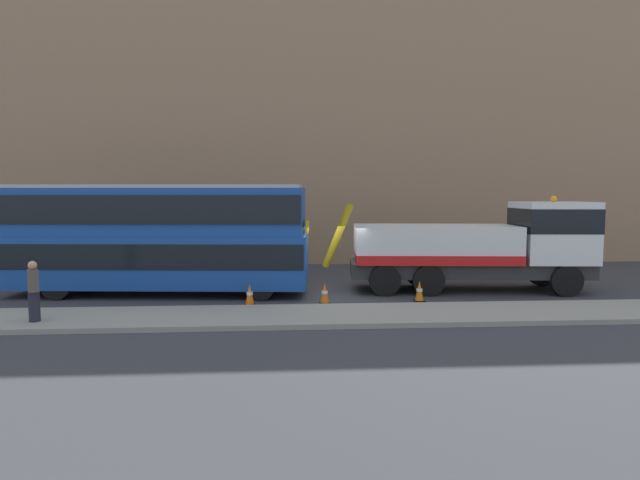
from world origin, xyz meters
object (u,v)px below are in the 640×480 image
at_px(traffic_cone_near_bus, 250,295).
at_px(traffic_cone_near_truck, 419,292).
at_px(pedestrian_onlooker, 34,292).
at_px(recovery_tow_truck, 481,245).
at_px(traffic_cone_midway, 325,294).
at_px(double_decker_bus, 158,235).

relative_size(traffic_cone_near_bus, traffic_cone_near_truck, 1.00).
height_order(pedestrian_onlooker, traffic_cone_near_bus, pedestrian_onlooker).
xyz_separation_m(recovery_tow_truck, traffic_cone_near_bus, (-8.71, -2.14, -1.42)).
relative_size(recovery_tow_truck, pedestrian_onlooker, 5.98).
height_order(pedestrian_onlooker, traffic_cone_midway, pedestrian_onlooker).
bearing_deg(traffic_cone_midway, double_decker_bus, 160.56).
height_order(recovery_tow_truck, traffic_cone_near_truck, recovery_tow_truck).
relative_size(pedestrian_onlooker, traffic_cone_near_bus, 2.38).
bearing_deg(traffic_cone_near_truck, traffic_cone_near_bus, -177.56).
height_order(traffic_cone_near_bus, traffic_cone_midway, same).
bearing_deg(recovery_tow_truck, traffic_cone_near_bus, -161.17).
bearing_deg(double_decker_bus, recovery_tow_truck, 4.86).
distance_m(recovery_tow_truck, traffic_cone_midway, 6.67).
xyz_separation_m(pedestrian_onlooker, traffic_cone_near_truck, (11.70, 2.79, -0.64)).
bearing_deg(recovery_tow_truck, double_decker_bus, -175.14).
distance_m(traffic_cone_midway, traffic_cone_near_truck, 3.32).
distance_m(recovery_tow_truck, double_decker_bus, 12.19).
relative_size(double_decker_bus, traffic_cone_midway, 15.53).
relative_size(recovery_tow_truck, traffic_cone_near_bus, 14.21).
relative_size(recovery_tow_truck, traffic_cone_midway, 14.21).
xyz_separation_m(double_decker_bus, pedestrian_onlooker, (-2.38, -4.72, -1.25)).
xyz_separation_m(traffic_cone_near_bus, traffic_cone_near_truck, (5.85, 0.25, 0.00)).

